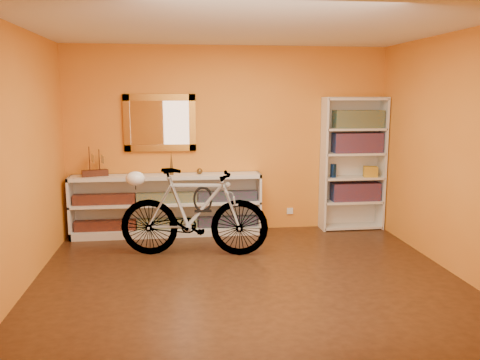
{
  "coord_description": "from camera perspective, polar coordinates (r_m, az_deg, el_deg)",
  "views": [
    {
      "loc": [
        -0.71,
        -4.94,
        1.93
      ],
      "look_at": [
        0.0,
        0.7,
        0.95
      ],
      "focal_mm": 37.1,
      "sensor_mm": 36.0,
      "label": 1
    }
  ],
  "objects": [
    {
      "name": "wall_socket",
      "position": [
        7.31,
        5.76,
        -3.56
      ],
      "size": [
        0.09,
        0.02,
        0.09
      ],
      "primitive_type": "cube",
      "color": "silver",
      "rests_on": "back_wall"
    },
    {
      "name": "decorative_orb",
      "position": [
        6.84,
        -4.67,
        1.01
      ],
      "size": [
        0.08,
        0.08,
        0.08
      ],
      "primitive_type": "sphere",
      "color": "brown",
      "rests_on": "console_unit"
    },
    {
      "name": "yellow_bag",
      "position": [
        7.36,
        14.78,
        0.94
      ],
      "size": [
        0.22,
        0.17,
        0.15
      ],
      "primitive_type": "cube",
      "rotation": [
        0.0,
        0.0,
        -0.22
      ],
      "color": "gold",
      "rests_on": "bookcase"
    },
    {
      "name": "cd_row_upper",
      "position": [
        6.88,
        -8.42,
        -2.02
      ],
      "size": [
        2.5,
        0.13,
        0.14
      ],
      "primitive_type": "cube",
      "color": "navy",
      "rests_on": "console_unit"
    },
    {
      "name": "bicycle",
      "position": [
        6.0,
        -5.3,
        -3.7
      ],
      "size": [
        0.74,
        1.87,
        1.07
      ],
      "primitive_type": "imported",
      "rotation": [
        0.0,
        0.0,
        1.42
      ],
      "color": "silver",
      "rests_on": "floor"
    },
    {
      "name": "right_wall",
      "position": [
        5.8,
        23.66,
        2.72
      ],
      "size": [
        0.01,
        4.0,
        2.6
      ],
      "primitive_type": "cube",
      "color": "orange",
      "rests_on": "ground"
    },
    {
      "name": "floor",
      "position": [
        5.36,
        0.95,
        -11.41
      ],
      "size": [
        4.5,
        4.0,
        0.01
      ],
      "primitive_type": "cube",
      "color": "black",
      "rests_on": "ground"
    },
    {
      "name": "model_ship",
      "position": [
        6.91,
        -16.4,
        2.07
      ],
      "size": [
        0.36,
        0.22,
        0.4
      ],
      "primitive_type": null,
      "rotation": [
        0.0,
        0.0,
        0.3
      ],
      "color": "#3C1B11",
      "rests_on": "console_unit"
    },
    {
      "name": "helmet",
      "position": [
        6.04,
        -11.95,
        0.16
      ],
      "size": [
        0.23,
        0.22,
        0.17
      ],
      "primitive_type": "ellipsoid",
      "color": "white",
      "rests_on": "bicycle"
    },
    {
      "name": "gilt_mirror",
      "position": [
        6.92,
        -9.21,
        6.51
      ],
      "size": [
        0.98,
        0.06,
        0.78
      ],
      "primitive_type": "cube",
      "color": "#8D5819",
      "rests_on": "back_wall"
    },
    {
      "name": "book_row_c",
      "position": [
        7.25,
        13.44,
        6.83
      ],
      "size": [
        0.7,
        0.22,
        0.25
      ],
      "primitive_type": "cube",
      "color": "#1B5161",
      "rests_on": "bookcase"
    },
    {
      "name": "console_unit",
      "position": [
        6.93,
        -8.39,
        -2.88
      ],
      "size": [
        2.6,
        0.35,
        0.85
      ],
      "primitive_type": null,
      "color": "silver",
      "rests_on": "floor"
    },
    {
      "name": "bronze_ornament",
      "position": [
        6.82,
        -7.89,
        1.95
      ],
      "size": [
        0.06,
        0.06,
        0.32
      ],
      "primitive_type": "cone",
      "color": "brown",
      "rests_on": "console_unit"
    },
    {
      "name": "book_row_a",
      "position": [
        7.37,
        13.12,
        -1.31
      ],
      "size": [
        0.7,
        0.22,
        0.26
      ],
      "primitive_type": "cube",
      "color": "maroon",
      "rests_on": "bookcase"
    },
    {
      "name": "cd_row_lower",
      "position": [
        6.97,
        -8.34,
        -4.96
      ],
      "size": [
        2.5,
        0.13,
        0.14
      ],
      "primitive_type": "cube",
      "color": "black",
      "rests_on": "console_unit"
    },
    {
      "name": "ceiling",
      "position": [
        5.04,
        1.04,
        17.47
      ],
      "size": [
        4.5,
        4.0,
        0.01
      ],
      "primitive_type": "cube",
      "color": "silver",
      "rests_on": "ground"
    },
    {
      "name": "left_wall",
      "position": [
        5.22,
        -24.35,
        1.97
      ],
      "size": [
        0.01,
        4.0,
        2.6
      ],
      "primitive_type": "cube",
      "color": "orange",
      "rests_on": "ground"
    },
    {
      "name": "red_tin",
      "position": [
        7.2,
        11.47,
        6.59
      ],
      "size": [
        0.15,
        0.15,
        0.18
      ],
      "primitive_type": "cube",
      "rotation": [
        0.0,
        0.0,
        -0.1
      ],
      "color": "maroon",
      "rests_on": "bookcase"
    },
    {
      "name": "book_row_b",
      "position": [
        7.27,
        13.34,
        4.19
      ],
      "size": [
        0.7,
        0.22,
        0.28
      ],
      "primitive_type": "cube",
      "color": "maroon",
      "rests_on": "bookcase"
    },
    {
      "name": "bookcase",
      "position": [
        7.29,
        12.87,
        1.81
      ],
      "size": [
        0.9,
        0.3,
        1.9
      ],
      "primitive_type": null,
      "color": "silver",
      "rests_on": "floor"
    },
    {
      "name": "toy_car",
      "position": [
        6.87,
        -12.14,
        0.52
      ],
      "size": [
        0.0,
        0.0,
        0.0
      ],
      "primitive_type": "imported",
      "rotation": [
        0.0,
        0.0,
        1.34
      ],
      "color": "black",
      "rests_on": "console_unit"
    },
    {
      "name": "u_lock",
      "position": [
        5.95,
        -4.3,
        -2.21
      ],
      "size": [
        0.23,
        0.02,
        0.23
      ],
      "primitive_type": "torus",
      "rotation": [
        1.57,
        0.0,
        0.0
      ],
      "color": "black",
      "rests_on": "bicycle"
    },
    {
      "name": "travel_mug",
      "position": [
        7.19,
        10.68,
        1.06
      ],
      "size": [
        0.09,
        0.09,
        0.19
      ],
      "primitive_type": "cylinder",
      "color": "navy",
      "rests_on": "bookcase"
    },
    {
      "name": "back_wall",
      "position": [
        7.01,
        -1.34,
        4.62
      ],
      "size": [
        4.5,
        0.01,
        2.6
      ],
      "primitive_type": "cube",
      "color": "orange",
      "rests_on": "ground"
    }
  ]
}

